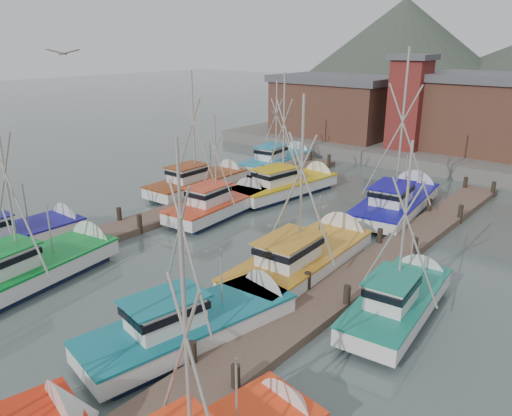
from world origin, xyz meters
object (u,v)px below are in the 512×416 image
Objects in this scene: lookout_tower at (409,102)px; boat_8 at (223,204)px; boat_12 at (290,185)px; boat_4 at (36,267)px.

lookout_tower is 22.85m from boat_8.
lookout_tower reaches higher than boat_12.
boat_12 is (0.74, 6.45, 0.01)m from boat_8.
boat_4 is 1.04× the size of boat_12.
boat_8 is at bearing 79.90° from boat_4.
boat_8 is at bearing -90.02° from boat_12.
lookout_tower is 16.56m from boat_12.
boat_12 reaches higher than boat_8.
lookout_tower reaches higher than boat_4.
boat_4 is at bearing -85.96° from boat_12.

